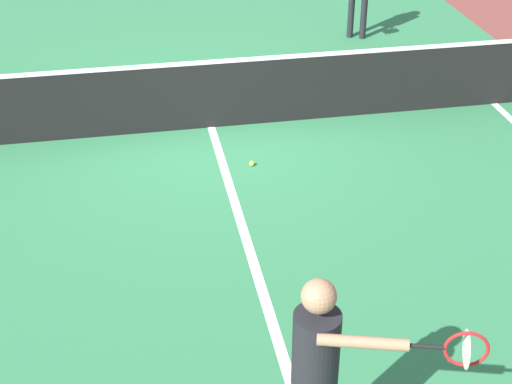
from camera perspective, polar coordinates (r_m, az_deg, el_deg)
ground_plane at (r=10.53m, az=-3.32°, el=4.79°), size 60.00×60.00×0.00m
court_surface_inbounds at (r=10.53m, az=-3.32°, el=4.80°), size 10.62×24.40×0.00m
line_center_service at (r=7.82m, az=-0.10°, el=-5.47°), size 0.10×6.40×0.01m
net at (r=10.32m, az=-3.40°, el=7.24°), size 10.14×0.09×1.07m
player_near at (r=5.28m, az=4.74°, el=-12.13°), size 1.13×0.75×1.70m
tennis_ball_near_net at (r=9.55m, az=-0.32°, el=2.11°), size 0.07×0.07×0.07m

